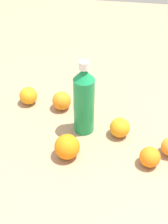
# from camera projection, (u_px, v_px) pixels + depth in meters

# --- Properties ---
(ground_plane) EXTENTS (2.40, 2.40, 0.00)m
(ground_plane) POSITION_uv_depth(u_px,v_px,m) (84.00, 121.00, 1.18)
(ground_plane) COLOR #9E7F60
(water_bottle) EXTENTS (0.07, 0.07, 0.28)m
(water_bottle) POSITION_uv_depth(u_px,v_px,m) (84.00, 100.00, 1.06)
(water_bottle) COLOR #198C4C
(water_bottle) RESTS_ON ground_plane
(orange_0) EXTENTS (0.07, 0.07, 0.07)m
(orange_0) POSITION_uv_depth(u_px,v_px,m) (150.00, 157.00, 1.00)
(orange_0) COLOR orange
(orange_0) RESTS_ON ground_plane
(orange_1) EXTENTS (0.07, 0.07, 0.07)m
(orange_1) POSITION_uv_depth(u_px,v_px,m) (120.00, 128.00, 1.10)
(orange_1) COLOR orange
(orange_1) RESTS_ON ground_plane
(orange_2) EXTENTS (0.07, 0.07, 0.07)m
(orange_2) POSITION_uv_depth(u_px,v_px,m) (28.00, 96.00, 1.24)
(orange_2) COLOR orange
(orange_2) RESTS_ON ground_plane
(orange_3) EXTENTS (0.07, 0.07, 0.07)m
(orange_3) POSITION_uv_depth(u_px,v_px,m) (62.00, 101.00, 1.22)
(orange_3) COLOR orange
(orange_3) RESTS_ON ground_plane
(orange_4) EXTENTS (0.08, 0.08, 0.08)m
(orange_4) POSITION_uv_depth(u_px,v_px,m) (67.00, 147.00, 1.02)
(orange_4) COLOR orange
(orange_4) RESTS_ON ground_plane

